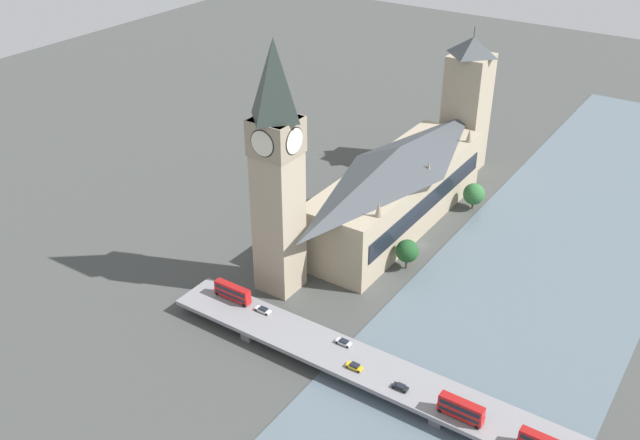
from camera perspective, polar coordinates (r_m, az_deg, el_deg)
ground_plane at (r=240.78m, az=8.26°, el=-2.03°), size 600.00×600.00×0.00m
river_water at (r=230.12m, az=16.92°, el=-4.77°), size 65.44×360.00×0.30m
parliament_hall at (r=245.55m, az=6.24°, el=2.69°), size 24.25×86.92×29.32m
clock_tower at (r=198.84m, az=-3.46°, el=4.26°), size 12.66×12.66×76.61m
victoria_tower at (r=286.76m, az=11.64°, el=9.00°), size 15.01×15.01×57.35m
road_bridge at (r=178.35m, az=10.03°, el=-14.16°), size 162.89×13.99×4.22m
double_decker_bus_lead at (r=172.27m, az=11.22°, el=-14.59°), size 10.98×2.58×5.00m
double_decker_bus_rear at (r=206.08m, az=-7.01°, el=-5.71°), size 11.91×2.46×4.78m
car_northbound_mid at (r=178.46m, az=6.45°, el=-13.13°), size 3.93×1.78×1.28m
car_northbound_tail at (r=182.98m, az=2.78°, el=-11.61°), size 4.31×1.85×1.41m
car_southbound_lead at (r=201.58m, az=-4.58°, el=-7.18°), size 4.75×1.82×1.27m
car_southbound_mid at (r=190.07m, az=1.91°, el=-9.74°), size 4.30×1.80×1.29m
tree_embankment_near at (r=263.25m, az=12.21°, el=2.05°), size 7.84×7.84×9.99m
tree_embankment_mid at (r=224.92m, az=6.99°, el=-2.48°), size 7.31×7.31×10.14m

